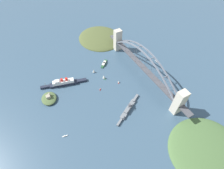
{
  "coord_description": "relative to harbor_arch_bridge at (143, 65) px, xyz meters",
  "views": [
    {
      "loc": [
        -206.17,
        192.12,
        278.62
      ],
      "look_at": [
        0.0,
        79.51,
        8.0
      ],
      "focal_mm": 26.13,
      "sensor_mm": 36.0,
      "label": 1
    }
  ],
  "objects": [
    {
      "name": "ground_plane",
      "position": [
        -0.0,
        -0.0,
        -29.95
      ],
      "size": [
        1400.0,
        1400.0,
        0.0
      ],
      "primitive_type": "plane",
      "color": "#385166"
    },
    {
      "name": "harbor_arch_bridge",
      "position": [
        0.0,
        0.0,
        0.0
      ],
      "size": [
        291.0,
        18.22,
        70.29
      ],
      "color": "beige",
      "rests_on": "ground"
    },
    {
      "name": "headland_west_shore",
      "position": [
        -198.42,
        5.55,
        -29.95
      ],
      "size": [
        117.2,
        130.66,
        20.88
      ],
      "color": "#476638",
      "rests_on": "ground"
    },
    {
      "name": "headland_east_shore",
      "position": [
        183.96,
        17.84,
        -29.95
      ],
      "size": [
        137.3,
        123.45,
        21.13
      ],
      "color": "#4C562D",
      "rests_on": "ground"
    },
    {
      "name": "ocean_liner",
      "position": [
        58.14,
        170.85,
        -24.23
      ],
      "size": [
        32.86,
        100.55,
        18.66
      ],
      "color": "#1E2333",
      "rests_on": "ground"
    },
    {
      "name": "naval_cruiser",
      "position": [
        -67.36,
        79.33,
        -26.82
      ],
      "size": [
        45.06,
        75.74,
        17.52
      ],
      "color": "slate",
      "rests_on": "ground"
    },
    {
      "name": "harbor_ferry_steamer",
      "position": [
        75.84,
        61.13,
        -27.71
      ],
      "size": [
        26.45,
        27.29,
        7.47
      ],
      "color": "#23512D",
      "rests_on": "ground"
    },
    {
      "name": "fort_island_mid_harbor",
      "position": [
        32.72,
        211.24,
        -26.06
      ],
      "size": [
        36.42,
        30.39,
        13.43
      ],
      "color": "#4C6038",
      "rests_on": "ground"
    },
    {
      "name": "seaplane_taxiing_near_bridge",
      "position": [
        18.65,
        -61.21,
        -28.08
      ],
      "size": [
        9.9,
        8.14,
        4.65
      ],
      "color": "#B7B7B2",
      "rests_on": "ground"
    },
    {
      "name": "small_boat_0",
      "position": [
        -60.69,
        207.94,
        -29.13
      ],
      "size": [
        2.92,
        9.98,
        2.26
      ],
      "color": "silver",
      "rests_on": "ground"
    },
    {
      "name": "small_boat_1",
      "position": [
        31.75,
        83.79,
        -24.65
      ],
      "size": [
        10.61,
        7.06,
        11.31
      ],
      "color": "#2D6B3D",
      "rests_on": "ground"
    },
    {
      "name": "small_boat_2",
      "position": [
        5.82,
        106.22,
        -29.23
      ],
      "size": [
        6.5,
        4.39,
        2.01
      ],
      "color": "#B2231E",
      "rests_on": "ground"
    },
    {
      "name": "small_boat_3",
      "position": [
        61.43,
        96.39,
        -24.87
      ],
      "size": [
        10.5,
        6.24,
        10.91
      ],
      "color": "#234C8C",
      "rests_on": "ground"
    },
    {
      "name": "small_boat_4",
      "position": [
        3.89,
        59.87,
        -26.96
      ],
      "size": [
        6.26,
        5.71,
        6.49
      ],
      "color": "#B2231E",
      "rests_on": "ground"
    }
  ]
}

